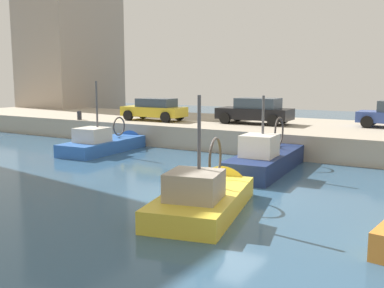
% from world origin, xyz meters
% --- Properties ---
extents(water_surface, '(80.00, 80.00, 0.00)m').
position_xyz_m(water_surface, '(0.00, 0.00, 0.00)').
color(water_surface, '#335675').
rests_on(water_surface, ground).
extents(quay_wall, '(9.00, 56.00, 1.20)m').
position_xyz_m(quay_wall, '(11.50, 0.00, 0.60)').
color(quay_wall, '#ADA08C').
rests_on(quay_wall, ground).
extents(fishing_boat_blue, '(6.02, 2.29, 4.55)m').
position_xyz_m(fishing_boat_blue, '(4.64, 9.26, 0.12)').
color(fishing_boat_blue, '#2D60B7').
rests_on(fishing_boat_blue, ground).
extents(fishing_boat_yellow, '(5.83, 3.16, 4.32)m').
position_xyz_m(fishing_boat_yellow, '(-1.81, -0.42, 0.12)').
color(fishing_boat_yellow, gold).
rests_on(fishing_boat_yellow, ground).
extents(fishing_boat_navy, '(6.93, 2.25, 3.95)m').
position_xyz_m(fishing_boat_navy, '(4.45, 0.10, 0.12)').
color(fishing_boat_navy, navy).
rests_on(fishing_boat_navy, ground).
extents(parked_car_yellow, '(1.96, 4.09, 1.37)m').
position_xyz_m(parked_car_yellow, '(9.43, 9.66, 1.90)').
color(parked_car_yellow, gold).
rests_on(parked_car_yellow, quay_wall).
extents(parked_car_black, '(2.13, 4.30, 1.49)m').
position_xyz_m(parked_car_black, '(10.84, 3.52, 1.95)').
color(parked_car_black, black).
rests_on(parked_car_black, quay_wall).
extents(mooring_bollard_mid, '(0.28, 0.28, 0.55)m').
position_xyz_m(mooring_bollard_mid, '(7.35, 14.00, 1.48)').
color(mooring_bollard_mid, '#2D2D33').
rests_on(mooring_bollard_mid, quay_wall).
extents(waterfront_building_central, '(8.36, 6.30, 15.26)m').
position_xyz_m(waterfront_building_central, '(17.05, 24.65, 7.65)').
color(waterfront_building_central, '#A39384').
rests_on(waterfront_building_central, ground).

